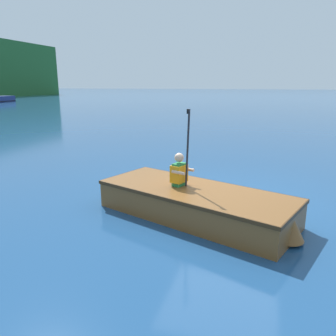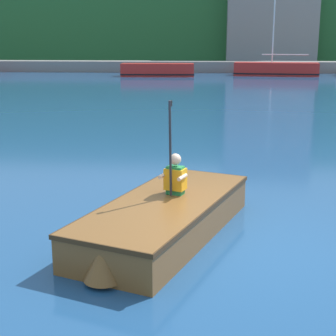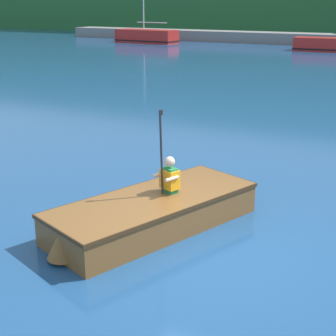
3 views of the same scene
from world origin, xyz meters
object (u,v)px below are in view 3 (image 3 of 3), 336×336
at_px(rowboat_foreground, 151,212).
at_px(person_paddler, 169,176).
at_px(moored_boat_dock_center_near, 147,36).
at_px(moored_boat_dock_west_end, 333,45).

height_order(rowboat_foreground, person_paddler, person_paddler).
relative_size(moored_boat_dock_center_near, rowboat_foreground, 1.50).
height_order(moored_boat_dock_west_end, person_paddler, person_paddler).
distance_m(moored_boat_dock_west_end, person_paddler, 32.12).
xyz_separation_m(moored_boat_dock_center_near, person_paddler, (19.24, -32.76, 0.28)).
bearing_deg(moored_boat_dock_center_near, moored_boat_dock_west_end, -2.95).
relative_size(moored_boat_dock_west_end, moored_boat_dock_center_near, 0.98).
bearing_deg(rowboat_foreground, moored_boat_dock_center_near, 119.96).
xyz_separation_m(rowboat_foreground, person_paddler, (0.14, 0.37, 0.51)).
distance_m(rowboat_foreground, person_paddler, 0.65).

